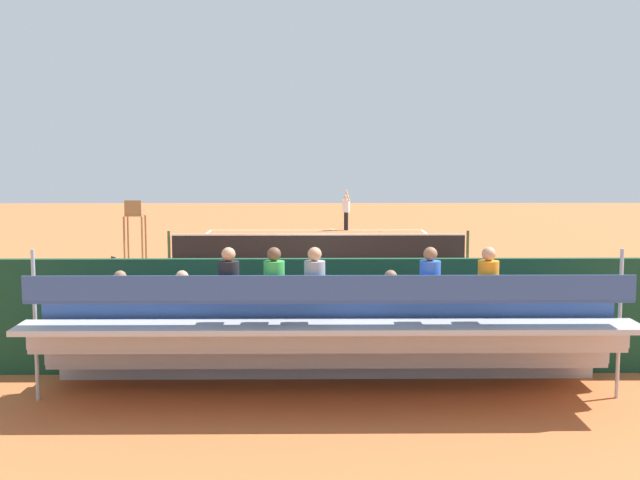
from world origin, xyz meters
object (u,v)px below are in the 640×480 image
Objects in this scene: umpire_chair at (134,225)px; tennis_ball_far at (380,231)px; tennis_net at (319,247)px; line_judge at (108,307)px; courtside_bench at (515,331)px; tennis_player at (346,209)px; bleacher_stand at (326,334)px; tennis_racket at (332,229)px; tennis_ball_near at (314,237)px; equipment_bag at (400,354)px.

tennis_ball_far is at bearing -131.59° from umpire_chair.
tennis_net is 13.83m from line_judge.
tennis_net is 156.06× the size of tennis_ball_far.
line_judge is at bearing -0.20° from courtside_bench.
tennis_player reaches higher than courtside_bench.
bleacher_stand reaches higher than umpire_chair.
tennis_racket is at bearing -28.82° from tennis_ball_far.
tennis_ball_near is (0.13, -7.69, -0.47)m from tennis_net.
tennis_ball_near is (0.88, 3.56, 0.02)m from tennis_racket.
tennis_ball_near is at bearing -86.00° from equipment_bag.
tennis_player is at bearing -97.31° from tennis_net.
umpire_chair is 32.42× the size of tennis_ball_near.
bleacher_stand is 16.36m from umpire_chair.
tennis_racket is (-6.95, -11.50, -1.30)m from umpire_chair.
equipment_bag is at bearing 178.32° from line_judge.
tennis_ball_near is (0.09, -23.10, -0.97)m from bleacher_stand.
line_judge reaches higher than tennis_net.
line_judge reaches higher than tennis_ball_near.
line_judge reaches higher than courtside_bench.
equipment_bag is 13.64× the size of tennis_ball_near.
umpire_chair reaches higher than equipment_bag.
umpire_chair is at bearing 2.43° from tennis_net.
equipment_bag is at bearing 119.86° from umpire_chair.
tennis_net is 17.71× the size of tennis_racket.
bleacher_stand is at bearing 150.85° from line_judge.
equipment_bag reaches higher than tennis_ball_far.
tennis_ball_near and tennis_ball_far have the same top height.
line_judge is (3.90, -2.17, 0.01)m from bleacher_stand.
tennis_ball_near is at bearing 64.83° from tennis_player.
tennis_racket is at bearing -91.70° from bleacher_stand.
tennis_player is at bearing -115.17° from tennis_ball_near.
umpire_chair is at bearing -53.41° from courtside_bench.
bleacher_stand reaches higher than courtside_bench.
line_judge is (-2.26, 12.98, -0.30)m from umpire_chair.
tennis_net is 11.06m from tennis_player.
courtside_bench is 24.32m from tennis_player.
line_judge is (3.94, 13.25, 0.51)m from tennis_net.
tennis_net reaches higher than courtside_bench.
tennis_net is 6.26m from umpire_chair.
equipment_bag is 0.47× the size of line_judge.
tennis_ball_far is at bearing -88.73° from courtside_bench.
line_judge is (6.88, 23.28, 0.98)m from tennis_ball_far.
umpire_chair is at bearing -60.14° from equipment_bag.
tennis_racket is (2.71, -24.51, -0.54)m from courtside_bench.
umpire_chair is 13.56m from tennis_player.
bleacher_stand is 4.13m from courtside_bench.
equipment_bag is (-7.54, 13.14, -1.13)m from umpire_chair.
equipment_bag is (-1.34, 13.40, -0.32)m from tennis_net.
tennis_player is at bearing -124.13° from umpire_chair.
bleacher_stand is 2.58m from equipment_bag.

